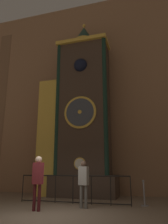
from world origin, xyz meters
TOP-DOWN VIEW (x-y plane):
  - ground_plane at (0.00, 0.00)m, footprint 28.00×28.00m
  - cathedral_back_wall at (-0.09, 6.06)m, footprint 24.00×0.32m
  - clock_tower at (-0.54, 4.84)m, footprint 4.24×1.83m
  - railing_fence at (0.01, 2.57)m, footprint 4.71×0.05m
  - visitor_near at (-0.63, 0.70)m, footprint 0.39×0.30m
  - visitor_far at (0.73, 1.67)m, footprint 0.37×0.27m
  - stanchion_post at (2.82, 2.81)m, footprint 0.28×0.28m

SIDE VIEW (x-z plane):
  - ground_plane at x=0.00m, z-range 0.00..0.00m
  - stanchion_post at x=2.82m, z-range -0.17..0.78m
  - railing_fence at x=0.01m, z-range 0.06..1.18m
  - visitor_far at x=0.73m, z-range 0.17..1.83m
  - visitor_near at x=-0.63m, z-range 0.19..1.99m
  - clock_tower at x=-0.54m, z-range -0.79..9.27m
  - cathedral_back_wall at x=-0.09m, z-range -0.01..12.39m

